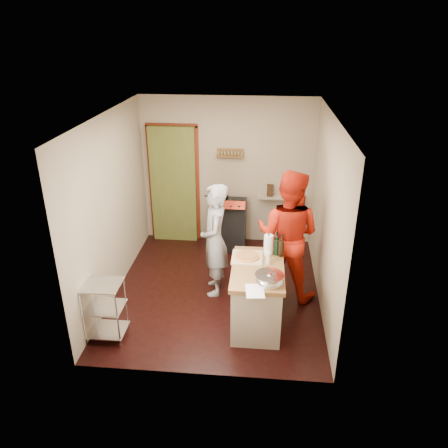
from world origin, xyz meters
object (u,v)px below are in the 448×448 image
Objects in this scene: stove at (228,224)px; island at (257,294)px; person_stripe at (215,240)px; wire_shelving at (105,308)px; person_red at (288,235)px.

island is at bearing -75.45° from stove.
island is 0.75× the size of person_stripe.
person_red reaches higher than wire_shelving.
stove is 1.48m from person_stripe.
person_stripe is (1.25, 1.19, 0.40)m from wire_shelving.
wire_shelving is at bearing -116.85° from stove.
stove is 1.76m from person_red.
wire_shelving is 0.48× the size of person_stripe.
stove is at bearing -35.85° from person_red.
wire_shelving is 0.63× the size of island.
person_red reaches higher than stove.
person_red reaches higher than island.
person_red is (0.39, 0.76, 0.50)m from island.
island is at bearing 14.03° from wire_shelving.
wire_shelving is at bearing -165.97° from island.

